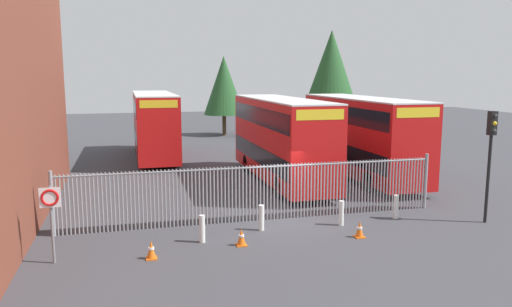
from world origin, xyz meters
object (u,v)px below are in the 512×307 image
object	(u,v)px
traffic_cone_by_gate	(241,237)
speed_limit_sign_post	(51,206)
bollard_near_right	(341,213)
bollard_center_front	(261,218)
double_decker_bus_behind_fence_right	(154,123)
double_decker_bus_behind_fence_left	(361,134)
double_decker_bus_near_gate	(281,137)
traffic_light_kerbside	(491,146)
traffic_cone_near_kerb	(151,250)
traffic_cone_mid_forecourt	(360,229)
bollard_near_left	(202,229)
bollard_far_right	(396,207)

from	to	relation	value
traffic_cone_by_gate	speed_limit_sign_post	size ratio (longest dim) A/B	0.25
bollard_near_right	bollard_center_front	bearing A→B (deg)	176.83
double_decker_bus_behind_fence_right	traffic_cone_by_gate	xyz separation A→B (m)	(1.76, -18.49, -2.13)
double_decker_bus_behind_fence_left	traffic_cone_by_gate	xyz separation A→B (m)	(-8.86, -9.15, -2.13)
double_decker_bus_near_gate	traffic_light_kerbside	distance (m)	10.52
bollard_near_right	traffic_cone_near_kerb	distance (m)	7.34
bollard_near_right	speed_limit_sign_post	distance (m)	10.18
double_decker_bus_near_gate	traffic_cone_near_kerb	size ratio (longest dim) A/B	18.32
traffic_cone_mid_forecourt	bollard_near_right	bearing A→B (deg)	91.18
traffic_cone_mid_forecourt	speed_limit_sign_post	size ratio (longest dim) A/B	0.25
double_decker_bus_near_gate	traffic_cone_near_kerb	xyz separation A→B (m)	(-7.22, -9.61, -2.13)
bollard_near_left	bollard_far_right	size ratio (longest dim) A/B	1.00
bollard_center_front	bollard_far_right	world-z (taller)	same
double_decker_bus_near_gate	bollard_near_right	xyz separation A→B (m)	(-0.08, -7.89, -1.95)
bollard_near_left	speed_limit_sign_post	world-z (taller)	speed_limit_sign_post
traffic_cone_mid_forecourt	double_decker_bus_behind_fence_left	bearing A→B (deg)	63.57
traffic_cone_near_kerb	double_decker_bus_behind_fence_left	bearing A→B (deg)	39.13
bollard_far_right	traffic_cone_mid_forecourt	xyz separation A→B (m)	(-2.44, -1.75, -0.19)
bollard_near_right	speed_limit_sign_post	xyz separation A→B (m)	(-10.00, -1.36, 1.30)
double_decker_bus_behind_fence_right	bollard_center_front	distance (m)	17.42
traffic_cone_by_gate	traffic_cone_mid_forecourt	world-z (taller)	same
bollard_far_right	traffic_cone_near_kerb	xyz separation A→B (m)	(-9.60, -1.99, -0.19)
traffic_cone_by_gate	traffic_cone_near_kerb	xyz separation A→B (m)	(-2.97, -0.48, 0.00)
double_decker_bus_behind_fence_left	traffic_light_kerbside	size ratio (longest dim) A/B	2.51
double_decker_bus_behind_fence_right	bollard_near_right	size ratio (longest dim) A/B	11.38
bollard_center_front	traffic_light_kerbside	bearing A→B (deg)	-8.26
double_decker_bus_near_gate	double_decker_bus_behind_fence_right	world-z (taller)	same
bollard_center_front	bollard_near_right	bearing A→B (deg)	-3.17
traffic_cone_near_kerb	traffic_light_kerbside	world-z (taller)	traffic_light_kerbside
double_decker_bus_near_gate	bollard_center_front	distance (m)	8.57
bollard_near_left	traffic_cone_mid_forecourt	xyz separation A→B (m)	(5.41, -0.89, -0.19)
bollard_far_right	traffic_light_kerbside	size ratio (longest dim) A/B	0.22
double_decker_bus_behind_fence_left	traffic_cone_near_kerb	bearing A→B (deg)	-140.87
double_decker_bus_near_gate	double_decker_bus_behind_fence_left	bearing A→B (deg)	0.15
double_decker_bus_near_gate	traffic_cone_mid_forecourt	world-z (taller)	double_decker_bus_near_gate
traffic_cone_near_kerb	speed_limit_sign_post	world-z (taller)	speed_limit_sign_post
bollard_center_front	traffic_cone_by_gate	bearing A→B (deg)	-127.31
bollard_near_left	bollard_far_right	distance (m)	7.89
traffic_cone_by_gate	traffic_cone_mid_forecourt	xyz separation A→B (m)	(4.19, -0.23, 0.00)
double_decker_bus_near_gate	traffic_cone_by_gate	world-z (taller)	double_decker_bus_near_gate
speed_limit_sign_post	traffic_cone_mid_forecourt	bearing A→B (deg)	-0.68
bollard_center_front	traffic_cone_mid_forecourt	bearing A→B (deg)	-27.85
speed_limit_sign_post	double_decker_bus_behind_fence_right	bearing A→B (deg)	77.63
traffic_cone_near_kerb	speed_limit_sign_post	xyz separation A→B (m)	(-2.87, 0.36, 1.49)
double_decker_bus_behind_fence_right	double_decker_bus_behind_fence_left	bearing A→B (deg)	-41.37
double_decker_bus_near_gate	double_decker_bus_behind_fence_right	size ratio (longest dim) A/B	1.00
speed_limit_sign_post	bollard_near_right	bearing A→B (deg)	7.73
double_decker_bus_behind_fence_left	speed_limit_sign_post	size ratio (longest dim) A/B	4.50
bollard_far_right	traffic_cone_near_kerb	size ratio (longest dim) A/B	1.61
bollard_near_right	traffic_cone_mid_forecourt	distance (m)	1.49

